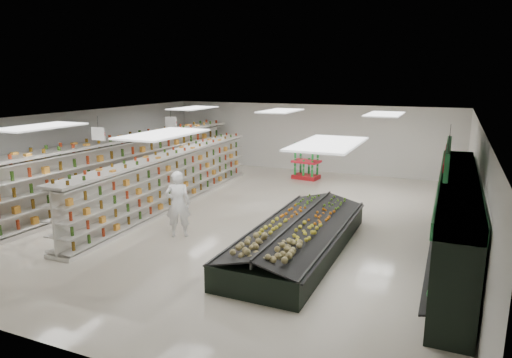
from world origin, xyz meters
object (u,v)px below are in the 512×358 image
at_px(gondola_left, 128,169).
at_px(gondola_center, 172,181).
at_px(shopper_background, 187,164).
at_px(shopper_main, 178,204).
at_px(soda_endcap, 306,163).
at_px(produce_island, 299,236).

xyz_separation_m(gondola_left, gondola_center, (2.27, -0.46, -0.17)).
bearing_deg(shopper_background, gondola_center, -133.93).
relative_size(gondola_center, shopper_main, 5.66).
bearing_deg(gondola_center, soda_endcap, 60.66).
distance_m(gondola_left, gondola_center, 2.32).
bearing_deg(gondola_left, shopper_main, -33.73).
bearing_deg(soda_endcap, shopper_background, -144.70).
bearing_deg(shopper_background, soda_endcap, -30.66).
xyz_separation_m(gondola_center, produce_island, (5.51, -2.42, -0.45)).
bearing_deg(gondola_center, gondola_left, 166.72).
xyz_separation_m(soda_endcap, shopper_background, (-4.30, -3.04, 0.15)).
distance_m(gondola_left, shopper_main, 5.31).
bearing_deg(produce_island, shopper_background, 141.38).
bearing_deg(gondola_center, produce_island, -25.49).
distance_m(produce_island, shopper_main, 3.56).
xyz_separation_m(shopper_main, shopper_background, (-3.19, 5.63, -0.09)).
distance_m(gondola_center, shopper_main, 3.36).
distance_m(shopper_main, shopper_background, 6.47).
bearing_deg(gondola_left, soda_endcap, 48.50).
bearing_deg(shopper_main, gondola_left, -64.36).
relative_size(produce_island, shopper_background, 3.55).
bearing_deg(produce_island, shopper_main, -175.39).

